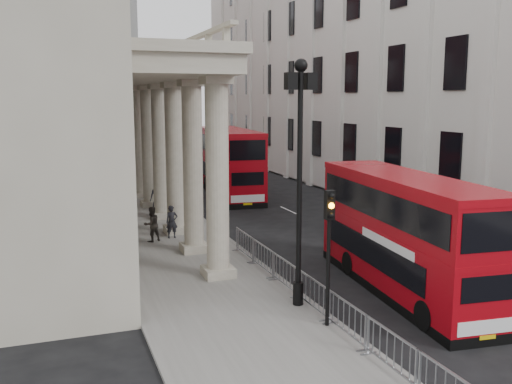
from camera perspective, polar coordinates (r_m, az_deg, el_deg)
ground at (r=17.22m, az=11.78°, el=-15.45°), size 260.00×260.00×0.00m
sidewalk_west at (r=44.12m, az=-12.71°, el=-0.17°), size 6.00×140.00×0.12m
sidewalk_east at (r=48.97m, az=6.80°, el=0.92°), size 3.00×140.00×0.12m
kerb at (r=44.58m, az=-8.95°, el=0.05°), size 0.20×140.00×0.14m
portico_building at (r=31.30m, az=-23.98°, el=6.40°), size 9.00×28.00×12.00m
brick_building at (r=61.36m, az=-22.46°, el=12.22°), size 9.00×32.00×22.00m
west_building_far at (r=93.27m, az=-21.67°, el=10.42°), size 9.00×30.00×20.00m
east_building at (r=51.66m, az=8.61°, el=15.15°), size 8.00×55.00×25.00m
monument_column at (r=106.56m, az=-12.55°, el=13.85°), size 8.00×8.00×54.20m
lamp_post_south at (r=19.03m, az=4.39°, el=2.51°), size 1.05×0.44×8.32m
lamp_post_mid at (r=34.19m, az=-6.79°, el=5.48°), size 1.05×0.44×8.32m
lamp_post_north at (r=49.88m, az=-11.06°, el=6.56°), size 1.05×0.44×8.32m
traffic_light at (r=17.60m, az=7.33°, el=-4.07°), size 0.28×0.33×4.30m
crowd_barriers at (r=18.58m, az=7.24°, el=-11.20°), size 0.50×18.75×1.10m
bus_near at (r=21.83m, az=14.62°, el=-3.86°), size 3.48×10.38×4.39m
bus_far at (r=42.46m, az=-2.69°, el=3.11°), size 3.79×11.63×4.93m
pedestrian_a at (r=29.39m, az=-8.41°, el=-2.97°), size 0.62×0.41×1.67m
pedestrian_b at (r=28.79m, az=-10.40°, el=-3.19°), size 1.04×0.94×1.76m
pedestrian_c at (r=36.91m, az=-9.84°, el=-0.37°), size 1.06×0.91×1.83m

